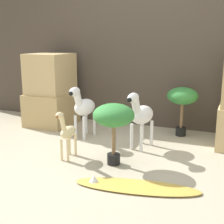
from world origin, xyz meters
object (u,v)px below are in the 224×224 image
object	(u,v)px
potted_palm_back	(114,117)
surfboard	(135,186)
giraffe_figurine	(67,132)
potted_palm_front	(182,98)
zebra_left	(83,106)
zebra_right	(141,114)

from	to	relation	value
potted_palm_back	surfboard	xyz separation A→B (m)	(0.36, -0.41, -0.47)
potted_palm_back	surfboard	bearing A→B (deg)	-48.82
giraffe_figurine	potted_palm_back	distance (m)	0.54
potted_palm_back	surfboard	world-z (taller)	potted_palm_back
potted_palm_front	potted_palm_back	xyz separation A→B (m)	(-0.46, -1.22, -0.01)
zebra_left	potted_palm_back	bearing A→B (deg)	-44.31
zebra_right	surfboard	xyz separation A→B (m)	(0.25, -0.97, -0.39)
surfboard	potted_palm_front	bearing A→B (deg)	86.74
zebra_right	potted_palm_back	bearing A→B (deg)	-101.16
zebra_left	giraffe_figurine	size ratio (longest dim) A/B	1.25
giraffe_figurine	surfboard	bearing A→B (deg)	-22.90
potted_palm_front	zebra_left	bearing A→B (deg)	-154.11
potted_palm_back	giraffe_figurine	bearing A→B (deg)	-174.53
potted_palm_back	zebra_right	bearing A→B (deg)	78.84
zebra_left	surfboard	world-z (taller)	zebra_left
surfboard	potted_palm_back	bearing A→B (deg)	131.18
zebra_left	potted_palm_front	distance (m)	1.27
zebra_left	surfboard	xyz separation A→B (m)	(1.05, -1.08, -0.39)
zebra_left	giraffe_figurine	world-z (taller)	zebra_left
zebra_left	potted_palm_back	size ratio (longest dim) A/B	1.09
zebra_right	zebra_left	size ratio (longest dim) A/B	1.00
zebra_left	giraffe_figurine	bearing A→B (deg)	-75.94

